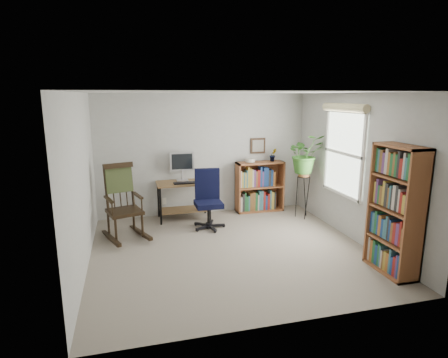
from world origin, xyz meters
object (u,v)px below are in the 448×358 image
object	(u,v)px
tall_bookshelf	(395,210)
office_chair	(209,199)
low_bookshelf	(260,187)
desk	(184,201)
rocking_chair	(124,201)

from	to	relation	value
tall_bookshelf	office_chair	bearing A→B (deg)	131.56
office_chair	low_bookshelf	xyz separation A→B (m)	(1.25, 0.76, -0.02)
desk	office_chair	bearing A→B (deg)	-61.30
tall_bookshelf	rocking_chair	bearing A→B (deg)	148.03
desk	rocking_chair	distance (m)	1.37
desk	low_bookshelf	distance (m)	1.61
office_chair	low_bookshelf	distance (m)	1.46
office_chair	desk	bearing A→B (deg)	124.99
office_chair	rocking_chair	world-z (taller)	rocking_chair
desk	rocking_chair	xyz separation A→B (m)	(-1.11, -0.76, 0.27)
desk	low_bookshelf	world-z (taller)	low_bookshelf
low_bookshelf	desk	bearing A→B (deg)	-175.70
desk	low_bookshelf	xyz separation A→B (m)	(1.60, 0.12, 0.15)
office_chair	low_bookshelf	bearing A→B (deg)	37.70
rocking_chair	low_bookshelf	size ratio (longest dim) A/B	1.24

